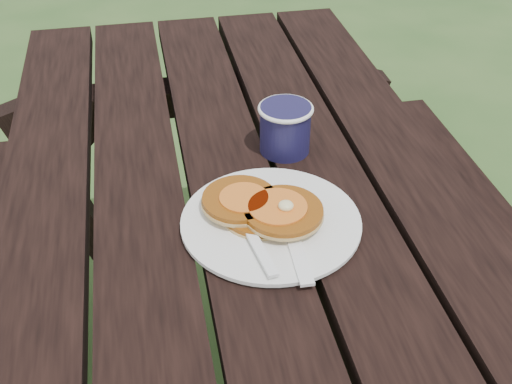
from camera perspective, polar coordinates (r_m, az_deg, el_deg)
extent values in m
cube|color=black|center=(0.92, -0.11, -7.15)|extent=(0.75, 1.80, 0.04)
cylinder|color=white|center=(0.96, 1.33, -2.75)|extent=(0.31, 0.31, 0.01)
cylinder|color=#904B10|center=(0.96, 0.40, -1.81)|extent=(0.12, 0.12, 0.01)
cylinder|color=#904B10|center=(0.96, -1.47, -0.70)|extent=(0.11, 0.11, 0.01)
cylinder|color=#904B10|center=(0.94, 2.45, -1.74)|extent=(0.12, 0.12, 0.01)
cylinder|color=#CA611C|center=(0.94, 1.94, -1.27)|extent=(0.09, 0.09, 0.00)
ellipsoid|color=#F4E59E|center=(0.93, 2.67, -1.22)|extent=(0.02, 0.02, 0.01)
cube|color=white|center=(0.92, 3.36, -4.34)|extent=(0.03, 0.18, 0.00)
cylinder|color=#18153C|center=(1.11, 2.61, 5.64)|extent=(0.09, 0.09, 0.09)
torus|color=white|center=(1.09, 2.66, 7.41)|extent=(0.09, 0.09, 0.01)
cylinder|color=black|center=(1.09, 2.66, 7.32)|extent=(0.08, 0.08, 0.01)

